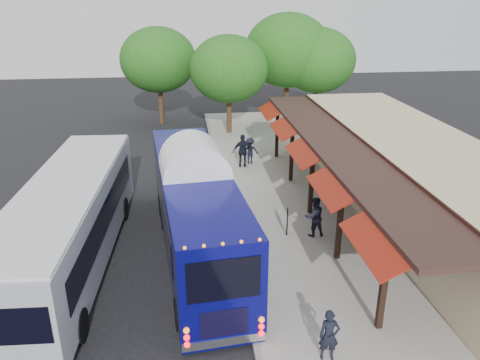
{
  "coord_description": "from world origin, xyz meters",
  "views": [
    {
      "loc": [
        -1.69,
        -14.82,
        9.48
      ],
      "look_at": [
        0.61,
        4.4,
        1.8
      ],
      "focal_mm": 35.0,
      "sensor_mm": 36.0,
      "label": 1
    }
  ],
  "objects_px": {
    "city_bus": "(69,221)",
    "coach_bus": "(196,206)",
    "sign_board": "(287,218)",
    "ped_b": "(314,217)",
    "ped_a": "(329,336)",
    "ped_c": "(243,151)",
    "ped_d": "(250,151)"
  },
  "relations": [
    {
      "from": "coach_bus",
      "to": "ped_d",
      "type": "bearing_deg",
      "value": 64.62
    },
    {
      "from": "ped_a",
      "to": "ped_b",
      "type": "relative_size",
      "value": 0.89
    },
    {
      "from": "ped_a",
      "to": "ped_b",
      "type": "xyz_separation_m",
      "value": [
        1.49,
        6.96,
        0.09
      ]
    },
    {
      "from": "ped_a",
      "to": "ped_b",
      "type": "height_order",
      "value": "ped_b"
    },
    {
      "from": "city_bus",
      "to": "ped_d",
      "type": "height_order",
      "value": "city_bus"
    },
    {
      "from": "ped_a",
      "to": "ped_c",
      "type": "distance_m",
      "value": 15.6
    },
    {
      "from": "ped_d",
      "to": "sign_board",
      "type": "distance_m",
      "value": 9.02
    },
    {
      "from": "coach_bus",
      "to": "sign_board",
      "type": "distance_m",
      "value": 3.97
    },
    {
      "from": "ped_b",
      "to": "ped_a",
      "type": "bearing_deg",
      "value": 70.32
    },
    {
      "from": "city_bus",
      "to": "ped_a",
      "type": "relative_size",
      "value": 8.16
    },
    {
      "from": "coach_bus",
      "to": "ped_c",
      "type": "relative_size",
      "value": 6.1
    },
    {
      "from": "ped_b",
      "to": "ped_d",
      "type": "xyz_separation_m",
      "value": [
        -1.39,
        9.17,
        -0.06
      ]
    },
    {
      "from": "city_bus",
      "to": "ped_c",
      "type": "relative_size",
      "value": 6.42
    },
    {
      "from": "coach_bus",
      "to": "ped_a",
      "type": "bearing_deg",
      "value": -68.12
    },
    {
      "from": "city_bus",
      "to": "sign_board",
      "type": "relative_size",
      "value": 11.01
    },
    {
      "from": "ped_c",
      "to": "sign_board",
      "type": "distance_m",
      "value": 8.51
    },
    {
      "from": "city_bus",
      "to": "sign_board",
      "type": "bearing_deg",
      "value": 9.75
    },
    {
      "from": "city_bus",
      "to": "ped_b",
      "type": "xyz_separation_m",
      "value": [
        9.45,
        0.87,
        -0.83
      ]
    },
    {
      "from": "ped_c",
      "to": "ped_a",
      "type": "bearing_deg",
      "value": 95.58
    },
    {
      "from": "city_bus",
      "to": "ped_d",
      "type": "distance_m",
      "value": 12.91
    },
    {
      "from": "city_bus",
      "to": "coach_bus",
      "type": "bearing_deg",
      "value": 6.82
    },
    {
      "from": "ped_b",
      "to": "ped_d",
      "type": "distance_m",
      "value": 9.28
    },
    {
      "from": "city_bus",
      "to": "sign_board",
      "type": "xyz_separation_m",
      "value": [
        8.35,
        1.03,
        -0.91
      ]
    },
    {
      "from": "coach_bus",
      "to": "ped_d",
      "type": "distance_m",
      "value": 10.37
    },
    {
      "from": "coach_bus",
      "to": "ped_b",
      "type": "relative_size",
      "value": 6.93
    },
    {
      "from": "city_bus",
      "to": "ped_d",
      "type": "relative_size",
      "value": 7.87
    },
    {
      "from": "city_bus",
      "to": "ped_b",
      "type": "relative_size",
      "value": 7.29
    },
    {
      "from": "ped_a",
      "to": "ped_d",
      "type": "bearing_deg",
      "value": 96.77
    },
    {
      "from": "coach_bus",
      "to": "ped_b",
      "type": "xyz_separation_m",
      "value": [
        4.85,
        0.54,
        -1.0
      ]
    },
    {
      "from": "city_bus",
      "to": "ped_c",
      "type": "distance_m",
      "value": 12.18
    },
    {
      "from": "city_bus",
      "to": "ped_a",
      "type": "distance_m",
      "value": 10.07
    },
    {
      "from": "city_bus",
      "to": "ped_c",
      "type": "bearing_deg",
      "value": 54.15
    }
  ]
}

